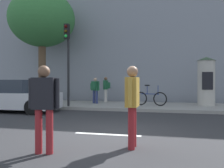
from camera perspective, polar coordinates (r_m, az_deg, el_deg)
name	(u,v)px	position (r m, az deg, el deg)	size (l,w,h in m)	color
ground_plane	(107,135)	(6.64, -1.06, -11.67)	(80.00, 80.00, 0.00)	#2B2B2D
sidewalk_curb	(140,106)	(13.45, 6.56, -5.13)	(36.00, 4.00, 0.15)	gray
lane_markings	(107,134)	(6.64, -1.06, -11.64)	(25.80, 0.16, 0.01)	silver
building_backdrop	(149,32)	(18.71, 8.51, 11.83)	(36.00, 5.00, 10.13)	gray
traffic_light	(67,51)	(12.70, -10.33, 7.55)	(0.24, 0.45, 4.15)	black
poster_column	(206,81)	(13.78, 21.09, 0.70)	(0.97, 0.97, 2.56)	#B2ADA3
street_tree	(42,20)	(16.13, -15.98, 14.20)	(4.02, 4.02, 6.82)	brown
pedestrian_tallest	(132,99)	(5.20, 4.76, -3.52)	(0.24, 0.68, 1.74)	maroon
pedestrian_with_backpack	(44,101)	(4.97, -15.47, -3.80)	(0.61, 0.43, 1.72)	maroon
pedestrian_in_red_top	(106,87)	(15.05, -1.37, -0.76)	(0.39, 0.59, 1.54)	silver
pedestrian_in_dark_shirt	(95,88)	(14.14, -3.98, -0.99)	(0.57, 0.50, 1.48)	navy
bicycle_leaning	(150,98)	(13.02, 8.86, -3.27)	(1.75, 0.37, 1.09)	black
parked_car_blue	(13,96)	(12.41, -22.09, -2.70)	(4.18, 1.86, 1.49)	silver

